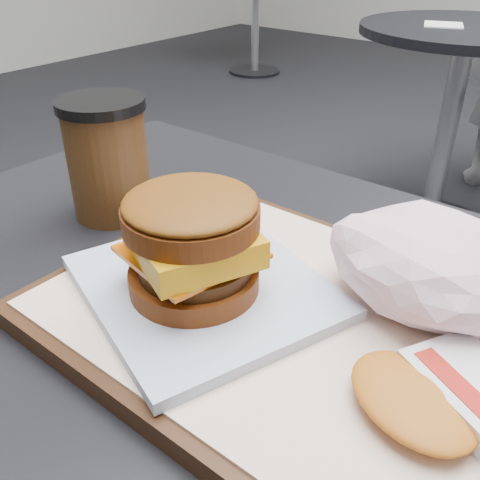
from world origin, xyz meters
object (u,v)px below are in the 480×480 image
Objects in this scene: crumpled_wrapper at (435,266)px; neighbor_table at (456,87)px; customer_table at (228,455)px; breakfast_sandwich at (196,254)px; coffee_cup at (108,157)px; serving_tray at (292,322)px; hash_brown at (449,398)px.

crumpled_wrapper reaches higher than neighbor_table.
customer_table is at bearing -78.02° from neighbor_table.
breakfast_sandwich is at bearing -78.52° from neighbor_table.
customer_table is at bearing -14.78° from coffee_cup.
neighbor_table is (-0.15, 1.60, -0.28)m from coffee_cup.
crumpled_wrapper reaches higher than serving_tray.
hash_brown is at bearing 2.86° from breakfast_sandwich.
serving_tray is 0.27m from coffee_cup.
serving_tray is at bearing 24.10° from breakfast_sandwich.
crumpled_wrapper is at bearing -72.83° from neighbor_table.
coffee_cup is 0.17× the size of neighbor_table.
breakfast_sandwich is at bearing -177.14° from hash_brown.
breakfast_sandwich is at bearing -117.31° from customer_table.
serving_tray reaches higher than customer_table.
crumpled_wrapper is (0.08, 0.07, 0.05)m from serving_tray.
coffee_cup is (-0.19, 0.07, 0.01)m from breakfast_sandwich.
coffee_cup reaches higher than neighbor_table.
hash_brown is (0.13, -0.02, 0.02)m from serving_tray.
crumpled_wrapper is (0.13, 0.08, 0.24)m from customer_table.
breakfast_sandwich reaches higher than hash_brown.
coffee_cup is (-0.26, 0.04, 0.05)m from serving_tray.
hash_brown is (0.18, -0.01, 0.22)m from customer_table.
breakfast_sandwich reaches higher than crumpled_wrapper.
coffee_cup reaches higher than breakfast_sandwich.
crumpled_wrapper is at bearing 118.08° from hash_brown.
crumpled_wrapper is (0.14, 0.10, -0.00)m from breakfast_sandwich.
hash_brown is 0.84× the size of crumpled_wrapper.
coffee_cup reaches higher than customer_table.
hash_brown reaches higher than customer_table.
serving_tray is 0.11m from crumpled_wrapper.
crumpled_wrapper is at bearing 31.61° from customer_table.
neighbor_table is (-0.53, 1.66, -0.25)m from hash_brown.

